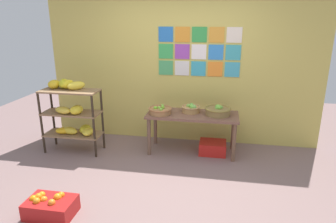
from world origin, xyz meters
name	(u,v)px	position (x,y,z in m)	size (l,w,h in m)	color
ground	(163,188)	(0.00, 0.00, 0.00)	(9.34, 9.34, 0.00)	#7F6462
back_wall_with_art	(182,57)	(0.00, 1.70, 1.48)	(4.63, 0.07, 2.95)	#CDB956
banana_shelf_unit	(71,110)	(-1.66, 0.90, 0.70)	(0.92, 0.49, 1.17)	#2F2419
display_table	(192,119)	(0.25, 1.17, 0.56)	(1.43, 0.58, 0.65)	brown
fruit_basket_left	(218,110)	(0.64, 1.19, 0.72)	(0.41, 0.41, 0.17)	olive
fruit_basket_back_left	(191,109)	(0.22, 1.24, 0.72)	(0.30, 0.30, 0.15)	tan
fruit_basket_centre	(160,110)	(-0.25, 1.08, 0.71)	(0.37, 0.37, 0.13)	#9E6F43
produce_crate_under_table	(213,148)	(0.59, 1.17, 0.10)	(0.42, 0.34, 0.20)	red
orange_crate_foreground	(50,206)	(-1.12, -0.76, 0.11)	(0.52, 0.35, 0.24)	red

